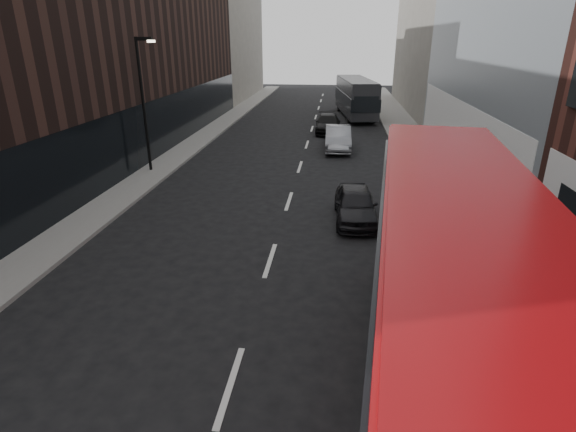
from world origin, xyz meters
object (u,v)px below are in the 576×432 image
(red_bus, at_px, (450,295))
(car_a, at_px, (356,204))
(street_lamp, at_px, (144,97))
(car_b, at_px, (338,138))
(car_c, at_px, (328,124))
(grey_bus, at_px, (356,97))

(red_bus, relative_size, car_a, 2.92)
(street_lamp, relative_size, red_bus, 0.58)
(car_a, distance_m, car_b, 12.65)
(red_bus, bearing_deg, car_b, 101.62)
(red_bus, bearing_deg, street_lamp, 134.11)
(red_bus, height_order, car_c, red_bus)
(grey_bus, distance_m, car_a, 26.76)
(red_bus, height_order, car_b, red_bus)
(red_bus, bearing_deg, grey_bus, 97.17)
(street_lamp, distance_m, car_a, 13.18)
(car_a, relative_size, car_b, 0.86)
(car_a, bearing_deg, red_bus, -84.80)
(red_bus, bearing_deg, car_c, 102.14)
(street_lamp, relative_size, grey_bus, 0.63)
(car_b, bearing_deg, street_lamp, -148.93)
(car_b, bearing_deg, red_bus, -86.09)
(street_lamp, xyz_separation_m, red_bus, (12.53, -16.13, -1.52))
(red_bus, height_order, car_a, red_bus)
(car_b, bearing_deg, car_a, -87.78)
(car_c, bearing_deg, grey_bus, 72.41)
(grey_bus, relative_size, car_c, 2.30)
(grey_bus, bearing_deg, street_lamp, -127.50)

